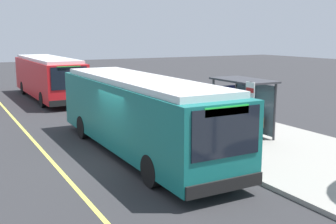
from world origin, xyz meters
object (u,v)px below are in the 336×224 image
pedestrian_commuter (250,135)px  waiting_bench (248,125)px  transit_bus_second (48,76)px  route_sign_post (250,110)px  transit_bus_main (138,112)px

pedestrian_commuter → waiting_bench: bearing=141.1°
transit_bus_second → route_sign_post: size_ratio=3.92×
waiting_bench → route_sign_post: size_ratio=0.57×
route_sign_post → pedestrian_commuter: route_sign_post is taller
transit_bus_main → waiting_bench: bearing=86.3°
waiting_bench → transit_bus_second: bearing=-162.6°
transit_bus_second → route_sign_post: same height
pedestrian_commuter → route_sign_post: bearing=147.0°
transit_bus_main → route_sign_post: bearing=41.9°
route_sign_post → transit_bus_second: bearing=-171.8°
pedestrian_commuter → transit_bus_main: bearing=-141.3°
waiting_bench → route_sign_post: bearing=-39.3°
transit_bus_main → pedestrian_commuter: bearing=38.7°
waiting_bench → transit_bus_main: bearing=-93.7°
transit_bus_second → pedestrian_commuter: transit_bus_second is taller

